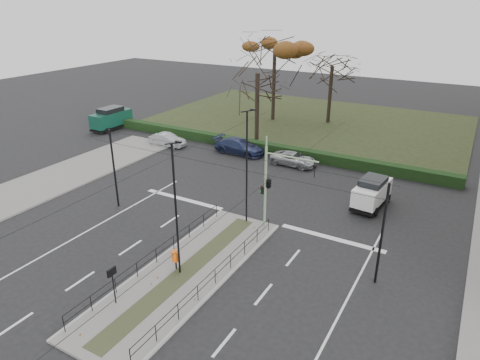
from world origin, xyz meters
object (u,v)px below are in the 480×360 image
at_px(streetlamp_median_far, 247,167).
at_px(bare_tree_near, 257,79).
at_px(parked_car_third, 239,146).
at_px(white_van, 372,192).
at_px(traffic_light, 270,182).
at_px(parked_car_second, 167,140).
at_px(parked_car_fourth, 294,159).
at_px(streetlamp_median_near, 176,209).
at_px(rust_tree, 275,51).
at_px(bare_tree_center, 332,70).
at_px(info_panel, 112,276).
at_px(green_van, 111,118).
at_px(litter_bin, 175,256).

distance_m(streetlamp_median_far, bare_tree_near, 17.78).
xyz_separation_m(parked_car_third, white_van, (14.57, -5.54, 0.43)).
bearing_deg(traffic_light, bare_tree_near, 120.13).
relative_size(parked_car_second, parked_car_fourth, 0.93).
xyz_separation_m(streetlamp_median_near, parked_car_second, (-15.21, 18.05, -3.48)).
distance_m(streetlamp_median_far, parked_car_second, 19.28).
xyz_separation_m(streetlamp_median_near, rust_tree, (-10.05, 33.26, 4.49)).
relative_size(white_van, bare_tree_near, 0.44).
distance_m(parked_car_third, bare_tree_center, 17.18).
height_order(streetlamp_median_far, bare_tree_near, bare_tree_near).
distance_m(streetlamp_median_near, rust_tree, 35.04).
relative_size(streetlamp_median_near, parked_car_second, 1.95).
relative_size(info_panel, parked_car_third, 0.40).
bearing_deg(streetlamp_median_near, bare_tree_center, 95.40).
height_order(info_panel, parked_car_fourth, info_panel).
bearing_deg(white_van, parked_car_fourth, 148.51).
relative_size(parked_car_second, green_van, 0.76).
relative_size(litter_bin, white_van, 0.27).
bearing_deg(rust_tree, parked_car_second, -108.73).
distance_m(traffic_light, streetlamp_median_far, 1.87).
xyz_separation_m(traffic_light, rust_tree, (-12.11, 26.01, 5.17)).
height_order(rust_tree, bare_tree_center, rust_tree).
distance_m(parked_car_third, parked_car_fourth, 6.07).
height_order(info_panel, green_van, green_van).
bearing_deg(rust_tree, parked_car_fourth, -57.71).
relative_size(streetlamp_median_far, white_van, 1.85).
height_order(litter_bin, parked_car_third, parked_car_third).
bearing_deg(bare_tree_near, parked_car_fourth, -32.52).
bearing_deg(traffic_light, streetlamp_median_near, -105.82).
xyz_separation_m(streetlamp_median_far, green_van, (-25.46, 12.67, -2.87)).
distance_m(litter_bin, info_panel, 4.12).
relative_size(litter_bin, parked_car_second, 0.29).
bearing_deg(litter_bin, white_van, 61.17).
distance_m(traffic_light, parked_car_second, 20.56).
xyz_separation_m(parked_car_second, parked_car_third, (7.88, 1.65, 0.10)).
relative_size(parked_car_second, white_van, 0.93).
xyz_separation_m(streetlamp_median_near, green_van, (-25.11, 19.90, -2.79)).
height_order(litter_bin, parked_car_second, parked_car_second).
bearing_deg(parked_car_second, green_van, 77.23).
distance_m(streetlamp_median_near, parked_car_second, 23.86).
height_order(parked_car_fourth, bare_tree_center, bare_tree_center).
bearing_deg(bare_tree_center, parked_car_second, -124.41).
height_order(traffic_light, green_van, traffic_light).
relative_size(parked_car_third, white_van, 1.21).
bearing_deg(parked_car_fourth, green_van, 90.35).
height_order(streetlamp_median_near, white_van, streetlamp_median_near).
bearing_deg(white_van, streetlamp_median_near, -117.08).
bearing_deg(litter_bin, green_van, 141.41).
bearing_deg(rust_tree, traffic_light, -65.03).
xyz_separation_m(bare_tree_center, bare_tree_near, (-3.81, -12.27, 0.50)).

